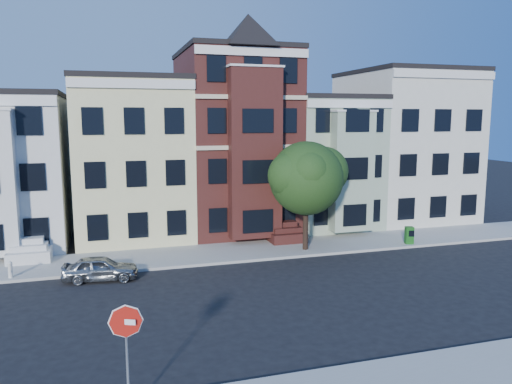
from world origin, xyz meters
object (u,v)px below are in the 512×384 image
object	(u,v)px
fire_hydrant	(10,271)
newspaper_box	(409,235)
parked_car	(100,268)
stop_sign	(127,351)
street_tree	(306,183)

from	to	relation	value
fire_hydrant	newspaper_box	bearing A→B (deg)	0.26
parked_car	stop_sign	size ratio (longest dim) A/B	1.08
parked_car	stop_sign	bearing A→B (deg)	-169.56
street_tree	stop_sign	bearing A→B (deg)	-128.05
street_tree	fire_hydrant	bearing A→B (deg)	-177.34
parked_car	fire_hydrant	world-z (taller)	parked_car
parked_car	fire_hydrant	size ratio (longest dim) A/B	5.48
newspaper_box	fire_hydrant	size ratio (longest dim) A/B	1.64
street_tree	stop_sign	xyz separation A→B (m)	(-10.67, -13.64, -2.26)
parked_car	newspaper_box	distance (m)	18.06
street_tree	newspaper_box	distance (m)	7.41
parked_car	newspaper_box	world-z (taller)	newspaper_box
parked_car	newspaper_box	bearing A→B (deg)	-79.20
street_tree	parked_car	size ratio (longest dim) A/B	2.22
parked_car	fire_hydrant	bearing A→B (deg)	80.68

